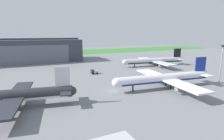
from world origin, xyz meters
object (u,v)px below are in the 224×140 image
object	(u,v)px
maintenance_hangar	(18,51)
airliner_near_left	(13,96)
airliner_far_left	(155,61)
apron_light_mast	(222,61)
pushback_tractor	(94,72)
airliner_near_right	(165,78)

from	to	relation	value
maintenance_hangar	airliner_near_left	xyz separation A→B (m)	(0.78, -96.72, -4.83)
airliner_far_left	apron_light_mast	bearing A→B (deg)	-91.84
airliner_near_left	pushback_tractor	xyz separation A→B (m)	(37.44, 34.33, -2.57)
maintenance_hangar	pushback_tractor	xyz separation A→B (m)	(38.23, -62.39, -7.40)
pushback_tractor	maintenance_hangar	bearing A→B (deg)	121.50
maintenance_hangar	airliner_far_left	bearing A→B (deg)	-33.42
airliner_near_right	airliner_far_left	world-z (taller)	airliner_near_right
apron_light_mast	maintenance_hangar	bearing A→B (deg)	128.65
pushback_tractor	apron_light_mast	xyz separation A→B (m)	(44.60, -41.18, 8.74)
pushback_tractor	apron_light_mast	distance (m)	61.33
airliner_near_right	airliner_near_left	bearing A→B (deg)	177.20
maintenance_hangar	airliner_near_right	world-z (taller)	maintenance_hangar
airliner_near_left	airliner_near_right	bearing A→B (deg)	-2.80
airliner_near_right	airliner_near_left	size ratio (longest dim) A/B	1.22
airliner_near_left	apron_light_mast	distance (m)	82.56
maintenance_hangar	airliner_near_left	bearing A→B (deg)	-89.54
airliner_near_left	apron_light_mast	bearing A→B (deg)	-4.77
airliner_far_left	airliner_near_left	bearing A→B (deg)	-153.85
airliner_far_left	pushback_tractor	size ratio (longest dim) A/B	11.72
airliner_near_left	airliner_far_left	size ratio (longest dim) A/B	0.79
maintenance_hangar	airliner_near_left	world-z (taller)	maintenance_hangar
airliner_near_right	pushback_tractor	size ratio (longest dim) A/B	11.36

